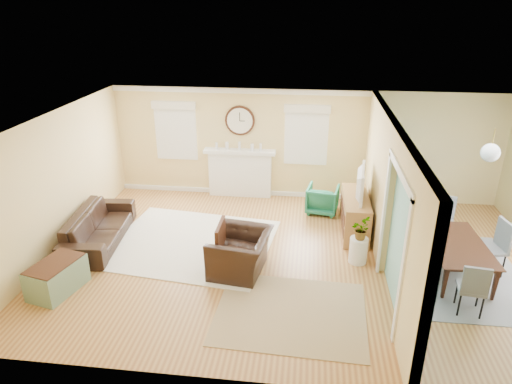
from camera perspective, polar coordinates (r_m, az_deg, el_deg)
floor at (r=8.57m, az=5.13°, el=-8.44°), size 9.00×9.00×0.00m
wall_back at (r=10.80m, az=5.98°, el=5.86°), size 9.00×0.02×2.60m
wall_front at (r=5.36m, az=4.37°, el=-13.22°), size 9.00×0.02×2.60m
wall_left at (r=9.22m, az=-23.73°, el=0.93°), size 0.02×6.00×2.60m
ceiling at (r=7.56m, az=5.82°, el=8.64°), size 9.00×6.00×0.02m
partition at (r=8.33m, az=15.97°, el=0.20°), size 0.17×6.00×2.60m
fireplace at (r=11.03m, az=-2.00°, el=2.49°), size 1.70×0.30×1.17m
wall_clock at (r=10.74m, az=-2.02°, el=8.92°), size 0.70×0.07×0.70m
window_left at (r=11.11m, az=-10.02°, el=8.05°), size 1.05×0.13×1.42m
window_right at (r=10.65m, az=6.32°, el=7.61°), size 1.05×0.13×1.42m
pendant at (r=8.19m, az=27.24°, el=4.39°), size 0.30×0.30×0.55m
rug_cream at (r=9.16m, az=-8.07°, el=-6.33°), size 3.37×3.01×0.02m
rug_jute at (r=7.28m, az=4.34°, el=-14.80°), size 2.36×1.96×0.01m
rug_grey at (r=8.88m, az=23.44°, el=-9.24°), size 2.26×2.82×0.01m
sofa at (r=9.51m, az=-19.06°, el=-4.16°), size 1.08×2.29×0.65m
eames_chair at (r=8.06m, az=-1.94°, el=-7.60°), size 1.11×1.23×0.72m
green_chair at (r=10.34m, az=8.31°, el=-0.90°), size 0.77×0.79×0.62m
trunk at (r=8.26m, az=-23.63°, el=-9.70°), size 0.76×1.02×0.53m
credenza at (r=9.52m, az=12.23°, el=-2.81°), size 0.51×1.49×0.80m
tv at (r=9.24m, az=12.48°, el=1.14°), size 0.26×1.07×0.61m
garden_stool at (r=8.56m, az=12.67°, el=-7.11°), size 0.33×0.33×0.49m
potted_plant at (r=8.36m, az=12.93°, el=-4.50°), size 0.35×0.39×0.39m
dining_table at (r=8.74m, az=23.74°, el=-7.61°), size 1.02×1.74×0.60m
dining_chair_n at (r=9.59m, az=22.34°, el=-2.92°), size 0.50×0.50×0.93m
dining_chair_s at (r=7.72m, az=25.43°, el=-10.23°), size 0.44×0.44×0.88m
dining_chair_w at (r=8.47m, az=20.37°, el=-5.89°), size 0.52×0.52×0.97m
dining_chair_e at (r=8.85m, az=27.37°, el=-5.71°), size 0.52×0.52×1.00m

